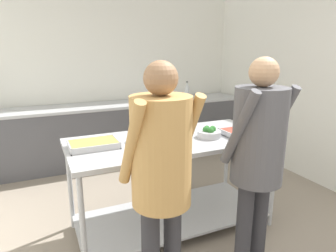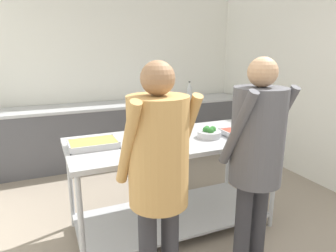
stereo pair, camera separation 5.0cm
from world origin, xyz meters
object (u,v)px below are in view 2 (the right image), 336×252
guest_serving_right (158,165)px  water_bottle (189,91)px  plate_stack (167,128)px  guest_serving_left (257,148)px  serving_tray_vegetables (93,144)px  broccoli_bowl (209,133)px  serving_tray_roast (247,133)px  sauce_pan (141,138)px

guest_serving_right → water_bottle: (1.67, 2.82, 0.01)m
water_bottle → plate_stack: bearing=-123.3°
guest_serving_left → serving_tray_vegetables: bearing=141.1°
plate_stack → guest_serving_right: guest_serving_right is taller
water_bottle → broccoli_bowl: bearing=-112.5°
serving_tray_roast → water_bottle: size_ratio=1.48×
water_bottle → serving_tray_vegetables: bearing=-134.5°
guest_serving_left → water_bottle: guest_serving_left is taller
plate_stack → water_bottle: water_bottle is taller
serving_tray_vegetables → water_bottle: bearing=45.5°
serving_tray_vegetables → sauce_pan: sauce_pan is taller
serving_tray_vegetables → broccoli_bowl: bearing=-7.9°
plate_stack → broccoli_bowl: 0.45m
sauce_pan → guest_serving_right: size_ratio=0.22×
sauce_pan → water_bottle: size_ratio=1.23×
plate_stack → serving_tray_roast: plate_stack is taller
sauce_pan → plate_stack: size_ratio=1.32×
sauce_pan → serving_tray_roast: size_ratio=0.83×
plate_stack → guest_serving_left: bearing=-75.6°
serving_tray_roast → guest_serving_left: guest_serving_left is taller
sauce_pan → broccoli_bowl: 0.65m
plate_stack → serving_tray_roast: (0.65, -0.44, -0.01)m
serving_tray_roast → plate_stack: bearing=146.1°
broccoli_bowl → water_bottle: 2.29m
sauce_pan → broccoli_bowl: size_ratio=1.61×
serving_tray_vegetables → broccoli_bowl: (1.06, -0.15, 0.02)m
broccoli_bowl → water_bottle: (0.88, 2.12, 0.08)m
serving_tray_roast → sauce_pan: bearing=167.4°
serving_tray_vegetables → plate_stack: plate_stack is taller
serving_tray_roast → water_bottle: 2.27m
guest_serving_left → broccoli_bowl: bearing=88.6°
guest_serving_left → water_bottle: 2.95m
serving_tray_roast → guest_serving_right: (-1.16, -0.61, 0.08)m
sauce_pan → guest_serving_right: guest_serving_right is taller
sauce_pan → guest_serving_right: (-0.16, -0.83, 0.07)m
plate_stack → serving_tray_roast: size_ratio=0.62×
broccoli_bowl → sauce_pan: bearing=168.0°
plate_stack → serving_tray_roast: bearing=-33.9°
plate_stack → broccoli_bowl: broccoli_bowl is taller
broccoli_bowl → serving_tray_roast: (0.37, -0.09, -0.02)m
guest_serving_right → water_bottle: guest_serving_right is taller
guest_serving_left → plate_stack: bearing=104.4°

